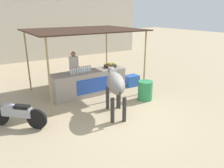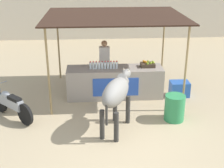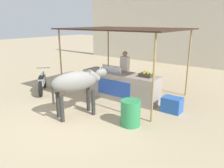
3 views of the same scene
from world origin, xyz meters
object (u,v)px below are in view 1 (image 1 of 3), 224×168
vendor_behind_counter (74,71)px  cooler_box (132,81)px  stall_counter (89,83)px  motorcycle_parked (16,113)px  water_barrel (145,90)px  cow (115,84)px  fruit_crate (110,66)px

vendor_behind_counter → cooler_box: vendor_behind_counter is taller
vendor_behind_counter → cooler_box: bearing=-19.7°
stall_counter → motorcycle_parked: 3.21m
water_barrel → cow: cow is taller
cooler_box → motorcycle_parked: 5.17m
fruit_crate → motorcycle_parked: (-4.00, -1.31, -0.61)m
fruit_crate → water_barrel: 1.91m
stall_counter → vendor_behind_counter: size_ratio=1.82×
fruit_crate → vendor_behind_counter: bearing=152.4°
fruit_crate → motorcycle_parked: fruit_crate is taller
cooler_box → water_barrel: (-0.56, -1.57, 0.12)m
stall_counter → fruit_crate: size_ratio=6.82×
motorcycle_parked → cooler_box: bearing=13.0°
cow → water_barrel: bearing=14.0°
fruit_crate → motorcycle_parked: size_ratio=0.32×
motorcycle_parked → fruit_crate: bearing=18.2°
fruit_crate → motorcycle_parked: 4.25m
cooler_box → water_barrel: size_ratio=0.83×
water_barrel → fruit_crate: bearing=105.3°
fruit_crate → water_barrel: (0.47, -1.72, -0.67)m
water_barrel → stall_counter: bearing=132.2°
stall_counter → motorcycle_parked: size_ratio=2.20×
cooler_box → water_barrel: 1.67m
fruit_crate → cow: 2.42m
fruit_crate → cooler_box: fruit_crate is taller
fruit_crate → stall_counter: bearing=-177.0°
fruit_crate → vendor_behind_counter: vendor_behind_counter is taller
cooler_box → stall_counter: bearing=177.3°
vendor_behind_counter → cow: size_ratio=0.91×
cooler_box → fruit_crate: bearing=171.6°
vendor_behind_counter → motorcycle_parked: bearing=-142.9°
vendor_behind_counter → water_barrel: vendor_behind_counter is taller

